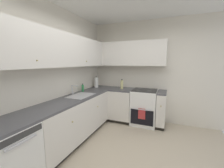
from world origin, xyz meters
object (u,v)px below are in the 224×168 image
at_px(oven_range, 144,107).
at_px(oil_bottle, 122,84).
at_px(soap_bottle, 83,88).
at_px(dishwasher, 6,161).
at_px(paper_towel_roll, 96,82).

distance_m(oven_range, oil_bottle, 0.83).
xyz_separation_m(soap_bottle, oil_bottle, (0.71, -0.77, 0.04)).
relative_size(dishwasher, oven_range, 0.82).
distance_m(dishwasher, soap_bottle, 2.02).
height_order(dishwasher, oven_range, oven_range).
xyz_separation_m(dishwasher, paper_towel_roll, (2.59, 0.16, 0.61)).
bearing_deg(oil_bottle, dishwasher, 167.37).
relative_size(oven_range, oil_bottle, 3.98).
relative_size(oven_range, soap_bottle, 5.29).
bearing_deg(oil_bottle, oven_range, -88.28).
height_order(oven_range, paper_towel_roll, paper_towel_roll).
bearing_deg(oven_range, soap_bottle, 117.80).
xyz_separation_m(dishwasher, oil_bottle, (2.65, -0.59, 0.59)).
bearing_deg(dishwasher, soap_bottle, 5.33).
distance_m(dishwasher, paper_towel_roll, 2.67).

